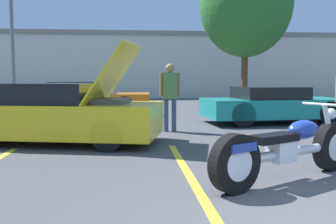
# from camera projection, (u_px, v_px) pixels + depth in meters

# --- Properties ---
(parking_stripe_middle) EXTENTS (0.12, 5.44, 0.01)m
(parking_stripe_middle) POSITION_uv_depth(u_px,v_px,m) (194.00, 184.00, 4.72)
(parking_stripe_middle) COLOR yellow
(parking_stripe_middle) RESTS_ON ground
(far_building) EXTENTS (32.00, 4.20, 4.40)m
(far_building) POSITION_uv_depth(u_px,v_px,m) (158.00, 64.00, 26.40)
(far_building) COLOR beige
(far_building) RESTS_ON ground
(light_pole) EXTENTS (1.21, 0.28, 8.87)m
(light_pole) POSITION_uv_depth(u_px,v_px,m) (13.00, 10.00, 19.16)
(light_pole) COLOR slate
(light_pole) RESTS_ON ground
(tree_background) EXTENTS (4.49, 4.49, 7.53)m
(tree_background) POSITION_uv_depth(u_px,v_px,m) (246.00, 4.00, 18.13)
(tree_background) COLOR brown
(tree_background) RESTS_ON ground
(motorcycle) EXTENTS (2.40, 1.42, 0.99)m
(motorcycle) POSITION_uv_depth(u_px,v_px,m) (288.00, 149.00, 4.87)
(motorcycle) COLOR black
(motorcycle) RESTS_ON ground
(show_car_hood_open) EXTENTS (4.44, 2.65, 2.03)m
(show_car_hood_open) POSITION_uv_depth(u_px,v_px,m) (59.00, 114.00, 7.72)
(show_car_hood_open) COLOR yellow
(show_car_hood_open) RESTS_ON ground
(parked_car_mid_row) EXTENTS (4.27, 2.14, 1.08)m
(parked_car_mid_row) POSITION_uv_depth(u_px,v_px,m) (273.00, 105.00, 11.14)
(parked_car_mid_row) COLOR teal
(parked_car_mid_row) RESTS_ON ground
(parked_car_left_row) EXTENTS (4.75, 2.05, 1.20)m
(parked_car_left_row) POSITION_uv_depth(u_px,v_px,m) (86.00, 98.00, 14.02)
(parked_car_left_row) COLOR orange
(parked_car_left_row) RESTS_ON ground
(spectator_by_show_car) EXTENTS (0.52, 0.22, 1.70)m
(spectator_by_show_car) POSITION_uv_depth(u_px,v_px,m) (170.00, 91.00, 9.32)
(spectator_by_show_car) COLOR #38476B
(spectator_by_show_car) RESTS_ON ground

